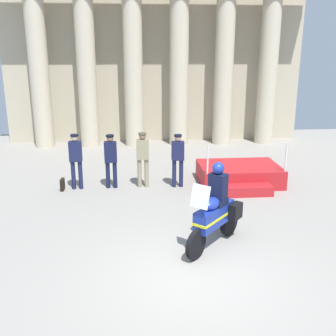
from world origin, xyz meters
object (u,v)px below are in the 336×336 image
object	(u,v)px
officer_in_row_1	(111,157)
officer_in_row_0	(76,157)
reviewing_stand	(239,175)
officer_in_row_3	(178,156)
motorcycle_with_rider	(216,211)
officer_in_row_2	(143,155)
briefcase_on_ground	(62,185)

from	to	relation	value
officer_in_row_1	officer_in_row_0	bearing A→B (deg)	-0.16
reviewing_stand	officer_in_row_3	xyz separation A→B (m)	(-2.04, -0.15, 0.71)
officer_in_row_0	officer_in_row_3	distance (m)	3.15
reviewing_stand	officer_in_row_0	size ratio (longest dim) A/B	1.48
officer_in_row_1	motorcycle_with_rider	xyz separation A→B (m)	(2.49, -4.07, -0.21)
reviewing_stand	officer_in_row_2	bearing A→B (deg)	-178.72
reviewing_stand	officer_in_row_2	world-z (taller)	officer_in_row_2
officer_in_row_1	officer_in_row_2	world-z (taller)	officer_in_row_2
motorcycle_with_rider	briefcase_on_ground	distance (m)	5.68
officer_in_row_0	briefcase_on_ground	distance (m)	0.97
officer_in_row_2	briefcase_on_ground	distance (m)	2.65
officer_in_row_0	officer_in_row_1	world-z (taller)	officer_in_row_0
officer_in_row_1	motorcycle_with_rider	bearing A→B (deg)	120.75
officer_in_row_1	officer_in_row_2	xyz separation A→B (m)	(0.99, 0.00, 0.04)
reviewing_stand	briefcase_on_ground	xyz separation A→B (m)	(-5.64, -0.17, -0.11)
officer_in_row_2	motorcycle_with_rider	bearing A→B (deg)	109.50
officer_in_row_3	briefcase_on_ground	xyz separation A→B (m)	(-3.60, -0.02, -0.82)
briefcase_on_ground	reviewing_stand	bearing A→B (deg)	1.72
officer_in_row_0	briefcase_on_ground	bearing A→B (deg)	10.11
officer_in_row_3	officer_in_row_1	bearing A→B (deg)	-2.83
reviewing_stand	officer_in_row_0	bearing A→B (deg)	-179.09
officer_in_row_2	officer_in_row_3	size ratio (longest dim) A/B	1.04
officer_in_row_0	officer_in_row_1	xyz separation A→B (m)	(1.07, 0.01, -0.02)
officer_in_row_3	reviewing_stand	bearing A→B (deg)	-176.64
officer_in_row_1	briefcase_on_ground	bearing A→B (deg)	2.92
officer_in_row_3	motorcycle_with_rider	xyz separation A→B (m)	(0.41, -3.99, -0.21)
officer_in_row_1	officer_in_row_2	size ratio (longest dim) A/B	0.97
officer_in_row_1	briefcase_on_ground	world-z (taller)	officer_in_row_1
officer_in_row_1	officer_in_row_2	distance (m)	0.99
officer_in_row_3	motorcycle_with_rider	size ratio (longest dim) A/B	0.89
officer_in_row_2	officer_in_row_1	bearing A→B (deg)	-0.66
officer_in_row_1	motorcycle_with_rider	distance (m)	4.78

